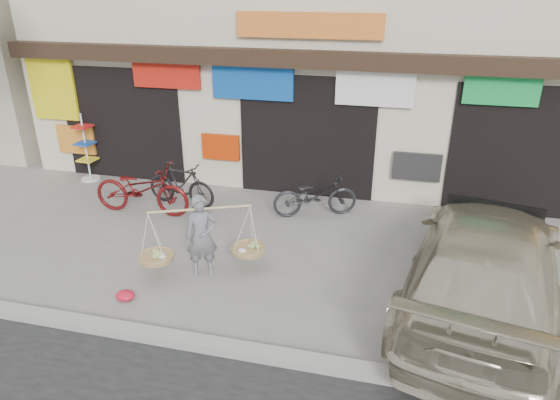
% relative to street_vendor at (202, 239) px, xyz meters
% --- Properties ---
extents(ground, '(70.00, 70.00, 0.00)m').
position_rel_street_vendor_xyz_m(ground, '(1.01, 0.25, -0.64)').
color(ground, gray).
rests_on(ground, ground).
extents(kerb, '(70.00, 0.25, 0.12)m').
position_rel_street_vendor_xyz_m(kerb, '(1.01, -1.75, -0.58)').
color(kerb, gray).
rests_on(kerb, ground).
extents(shophouse_block, '(14.00, 6.32, 7.00)m').
position_rel_street_vendor_xyz_m(shophouse_block, '(1.01, 6.66, 2.81)').
color(shophouse_block, beige).
rests_on(shophouse_block, ground).
extents(street_vendor, '(1.95, 1.16, 1.42)m').
position_rel_street_vendor_xyz_m(street_vendor, '(0.00, 0.00, 0.00)').
color(street_vendor, slate).
rests_on(street_vendor, ground).
extents(bike_0, '(2.10, 0.75, 1.10)m').
position_rel_street_vendor_xyz_m(bike_0, '(-2.12, 1.92, -0.09)').
color(bike_0, '#5B0F10').
rests_on(bike_0, ground).
extents(bike_1, '(1.68, 0.71, 0.98)m').
position_rel_street_vendor_xyz_m(bike_1, '(-1.50, 2.50, -0.15)').
color(bike_1, black).
rests_on(bike_1, ground).
extents(bike_2, '(1.85, 1.20, 0.92)m').
position_rel_street_vendor_xyz_m(bike_2, '(1.41, 2.67, -0.18)').
color(bike_2, black).
rests_on(bike_2, ground).
extents(suv, '(3.02, 5.37, 1.47)m').
position_rel_street_vendor_xyz_m(suv, '(4.37, 0.09, 0.09)').
color(suv, '#B8AF94').
rests_on(suv, ground).
extents(display_rack, '(0.46, 0.46, 1.66)m').
position_rel_street_vendor_xyz_m(display_rack, '(-4.34, 3.37, 0.03)').
color(display_rack, silver).
rests_on(display_rack, ground).
extents(red_bag, '(0.31, 0.25, 0.14)m').
position_rel_street_vendor_xyz_m(red_bag, '(-0.91, -1.00, -0.57)').
color(red_bag, red).
rests_on(red_bag, ground).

